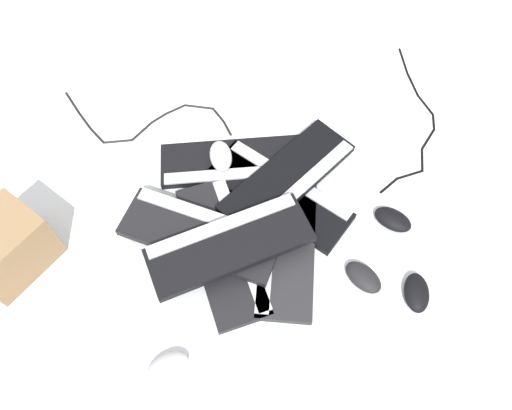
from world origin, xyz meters
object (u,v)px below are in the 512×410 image
object	(u,v)px
keyboard_3	(279,194)
cardboard_box	(6,248)
keyboard_1	(223,250)
mouse_3	(393,219)
keyboard_2	(286,244)
mouse_1	(167,368)
mouse_0	(222,155)
keyboard_6	(229,244)
mouse_4	(417,293)
keyboard_0	(233,162)
keyboard_4	(200,234)
keyboard_5	(288,178)
mouse_2	(363,277)

from	to	relation	value
keyboard_3	cardboard_box	world-z (taller)	cardboard_box
keyboard_1	mouse_3	size ratio (longest dim) A/B	4.21
keyboard_2	cardboard_box	size ratio (longest dim) A/B	2.09
mouse_3	mouse_1	bearing A→B (deg)	-113.93
mouse_1	mouse_0	bearing A→B (deg)	-130.74
keyboard_1	keyboard_6	world-z (taller)	keyboard_6
keyboard_1	mouse_4	world-z (taller)	mouse_4
mouse_3	mouse_4	distance (m)	0.22
keyboard_0	mouse_4	size ratio (longest dim) A/B	4.18
mouse_3	keyboard_4	bearing A→B (deg)	-141.76
keyboard_1	keyboard_3	xyz separation A→B (m)	(0.06, -0.23, 0.00)
keyboard_5	keyboard_6	xyz separation A→B (m)	(-0.10, 0.26, 0.03)
keyboard_6	mouse_2	bearing A→B (deg)	-133.94
mouse_1	mouse_4	bearing A→B (deg)	166.61
cardboard_box	mouse_3	bearing A→B (deg)	-116.05
keyboard_4	keyboard_6	world-z (taller)	keyboard_6
keyboard_4	keyboard_6	distance (m)	0.10
keyboard_2	cardboard_box	distance (m)	0.75
keyboard_5	mouse_1	size ratio (longest dim) A/B	4.20
cardboard_box	keyboard_1	bearing A→B (deg)	-119.77
mouse_0	keyboard_0	bearing A→B (deg)	80.65
mouse_0	mouse_1	world-z (taller)	mouse_0
keyboard_4	mouse_3	xyz separation A→B (m)	(-0.24, -0.49, -0.02)
mouse_2	cardboard_box	distance (m)	0.95
keyboard_0	keyboard_5	distance (m)	0.18
keyboard_0	keyboard_6	xyz separation A→B (m)	(-0.26, 0.16, 0.06)
mouse_0	mouse_1	size ratio (longest dim) A/B	1.00
keyboard_2	mouse_0	world-z (taller)	mouse_0
mouse_0	mouse_2	distance (m)	0.54
keyboard_6	mouse_1	distance (m)	0.34
keyboard_1	keyboard_2	size ratio (longest dim) A/B	1.05
mouse_2	mouse_1	bearing A→B (deg)	-109.84
keyboard_4	mouse_1	world-z (taller)	keyboard_4
keyboard_4	mouse_4	distance (m)	0.60
keyboard_0	mouse_4	distance (m)	0.65
mouse_3	cardboard_box	world-z (taller)	cardboard_box
keyboard_6	mouse_0	world-z (taller)	keyboard_6
cardboard_box	keyboard_6	bearing A→B (deg)	-120.94
keyboard_3	keyboard_5	xyz separation A→B (m)	(0.02, -0.04, 0.03)
mouse_1	mouse_3	xyz separation A→B (m)	(0.02, -0.73, 0.00)
mouse_3	keyboard_3	bearing A→B (deg)	-163.19
keyboard_0	keyboard_5	world-z (taller)	keyboard_5
keyboard_6	keyboard_3	bearing A→B (deg)	-68.78
keyboard_5	mouse_4	size ratio (longest dim) A/B	4.20
mouse_0	mouse_3	bearing A→B (deg)	57.52
mouse_3	keyboard_0	bearing A→B (deg)	-171.61
keyboard_1	mouse_1	size ratio (longest dim) A/B	4.21
mouse_4	mouse_1	bearing A→B (deg)	111.40
keyboard_4	mouse_0	bearing A→B (deg)	-43.78
keyboard_1	mouse_1	bearing A→B (deg)	126.03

